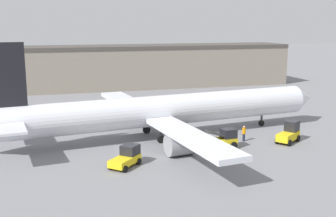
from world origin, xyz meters
TOP-DOWN VIEW (x-y plane):
  - ground_plane at (0.00, 0.00)m, footprint 400.00×400.00m
  - terminal_building at (-8.76, 39.68)m, footprint 91.75×10.49m
  - airplane at (-1.03, -0.13)m, footprint 43.62×35.07m
  - ground_crew_worker at (7.66, -4.35)m, footprint 0.39×0.39m
  - baggage_tug at (-6.65, -9.00)m, footprint 3.49×3.57m
  - belt_loader_truck at (4.21, -6.32)m, footprint 3.47×2.04m
  - pushback_tug at (12.36, -6.13)m, footprint 3.60×3.14m

SIDE VIEW (x-z plane):
  - ground_plane at x=0.00m, z-range 0.00..0.00m
  - baggage_tug at x=-6.65m, z-range -0.07..1.80m
  - ground_crew_worker at x=7.66m, z-range 0.06..1.84m
  - belt_loader_truck at x=4.21m, z-range -0.04..2.07m
  - pushback_tug at x=12.36m, z-range -0.11..2.23m
  - airplane at x=-1.03m, z-range -2.53..8.76m
  - terminal_building at x=-8.76m, z-range 0.01..8.68m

